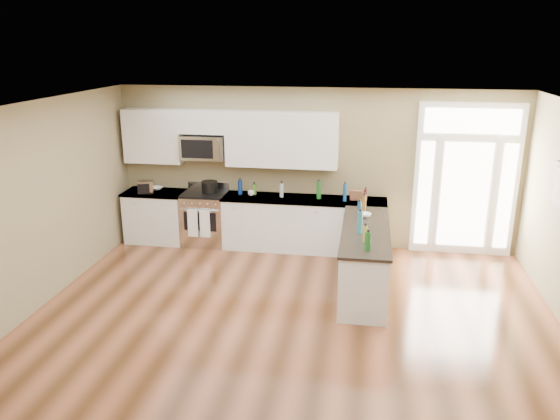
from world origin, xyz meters
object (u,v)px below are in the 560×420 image
(kitchen_range, at_px, (205,218))
(toaster_oven, at_px, (146,187))
(stockpot, at_px, (210,186))
(peninsula_cabinet, at_px, (364,261))

(kitchen_range, distance_m, toaster_oven, 1.19)
(stockpot, relative_size, toaster_oven, 1.10)
(peninsula_cabinet, xyz_separation_m, toaster_oven, (-3.91, 1.33, 0.62))
(peninsula_cabinet, bearing_deg, toaster_oven, 161.14)
(toaster_oven, bearing_deg, peninsula_cabinet, -34.97)
(kitchen_range, bearing_deg, peninsula_cabinet, -26.79)
(kitchen_range, relative_size, toaster_oven, 4.13)
(peninsula_cabinet, distance_m, toaster_oven, 4.17)
(peninsula_cabinet, height_order, kitchen_range, kitchen_range)
(peninsula_cabinet, relative_size, stockpot, 8.04)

